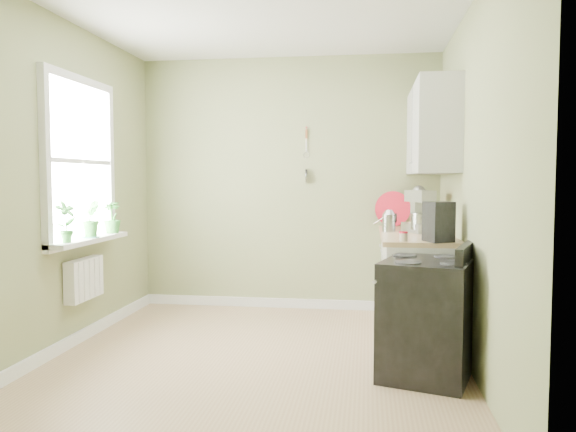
# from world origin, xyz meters

# --- Properties ---
(floor) EXTENTS (3.20, 3.60, 0.02)m
(floor) POSITION_xyz_m (0.00, 0.00, -0.01)
(floor) COLOR #A27F5A
(floor) RESTS_ON ground
(ceiling) EXTENTS (3.20, 3.60, 0.02)m
(ceiling) POSITION_xyz_m (0.00, 0.00, 2.71)
(ceiling) COLOR white
(ceiling) RESTS_ON wall_back
(wall_back) EXTENTS (3.20, 0.02, 2.70)m
(wall_back) POSITION_xyz_m (0.00, 1.81, 1.35)
(wall_back) COLOR #8E9565
(wall_back) RESTS_ON floor
(wall_left) EXTENTS (0.02, 3.60, 2.70)m
(wall_left) POSITION_xyz_m (-1.61, 0.00, 1.35)
(wall_left) COLOR #8E9565
(wall_left) RESTS_ON floor
(wall_right) EXTENTS (0.02, 3.60, 2.70)m
(wall_right) POSITION_xyz_m (1.61, 0.00, 1.35)
(wall_right) COLOR #8E9565
(wall_right) RESTS_ON floor
(base_cabinets) EXTENTS (0.60, 1.60, 0.87)m
(base_cabinets) POSITION_xyz_m (1.30, 1.00, 0.43)
(base_cabinets) COLOR silver
(base_cabinets) RESTS_ON floor
(countertop) EXTENTS (0.64, 1.60, 0.04)m
(countertop) POSITION_xyz_m (1.29, 1.00, 0.89)
(countertop) COLOR tan
(countertop) RESTS_ON base_cabinets
(upper_cabinets) EXTENTS (0.35, 1.40, 0.80)m
(upper_cabinets) POSITION_xyz_m (1.43, 1.10, 1.85)
(upper_cabinets) COLOR silver
(upper_cabinets) RESTS_ON wall_right
(window) EXTENTS (0.06, 1.14, 1.44)m
(window) POSITION_xyz_m (-1.58, 0.30, 1.55)
(window) COLOR white
(window) RESTS_ON wall_left
(window_sill) EXTENTS (0.18, 1.14, 0.04)m
(window_sill) POSITION_xyz_m (-1.51, 0.30, 0.88)
(window_sill) COLOR white
(window_sill) RESTS_ON wall_left
(radiator) EXTENTS (0.12, 0.50, 0.35)m
(radiator) POSITION_xyz_m (-1.54, 0.25, 0.55)
(radiator) COLOR white
(radiator) RESTS_ON wall_left
(wall_utensils) EXTENTS (0.02, 0.14, 0.58)m
(wall_utensils) POSITION_xyz_m (0.20, 1.78, 1.56)
(wall_utensils) COLOR tan
(wall_utensils) RESTS_ON wall_back
(stove) EXTENTS (0.77, 0.82, 0.95)m
(stove) POSITION_xyz_m (1.28, -0.18, 0.42)
(stove) COLOR black
(stove) RESTS_ON floor
(stand_mixer) EXTENTS (0.33, 0.40, 0.43)m
(stand_mixer) POSITION_xyz_m (1.33, 1.11, 1.09)
(stand_mixer) COLOR #B2B2B7
(stand_mixer) RESTS_ON countertop
(kettle) EXTENTS (0.20, 0.12, 0.21)m
(kettle) POSITION_xyz_m (1.05, 1.09, 1.01)
(kettle) COLOR silver
(kettle) RESTS_ON countertop
(coffee_maker) EXTENTS (0.25, 0.26, 0.32)m
(coffee_maker) POSITION_xyz_m (1.40, 0.30, 1.06)
(coffee_maker) COLOR black
(coffee_maker) RESTS_ON countertop
(red_tray) EXTENTS (0.37, 0.10, 0.37)m
(red_tray) POSITION_xyz_m (1.11, 1.72, 1.09)
(red_tray) COLOR red
(red_tray) RESTS_ON countertop
(jar) EXTENTS (0.07, 0.07, 0.08)m
(jar) POSITION_xyz_m (1.13, 0.30, 0.95)
(jar) COLOR #A29682
(jar) RESTS_ON countertop
(plant_a) EXTENTS (0.19, 0.21, 0.33)m
(plant_a) POSITION_xyz_m (-1.50, -0.09, 1.07)
(plant_a) COLOR #327D2E
(plant_a) RESTS_ON window_sill
(plant_b) EXTENTS (0.21, 0.22, 0.32)m
(plant_b) POSITION_xyz_m (-1.50, 0.31, 1.06)
(plant_b) COLOR #327D2E
(plant_b) RESTS_ON window_sill
(plant_c) EXTENTS (0.23, 0.23, 0.29)m
(plant_c) POSITION_xyz_m (-1.50, 0.72, 1.05)
(plant_c) COLOR #327D2E
(plant_c) RESTS_ON window_sill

